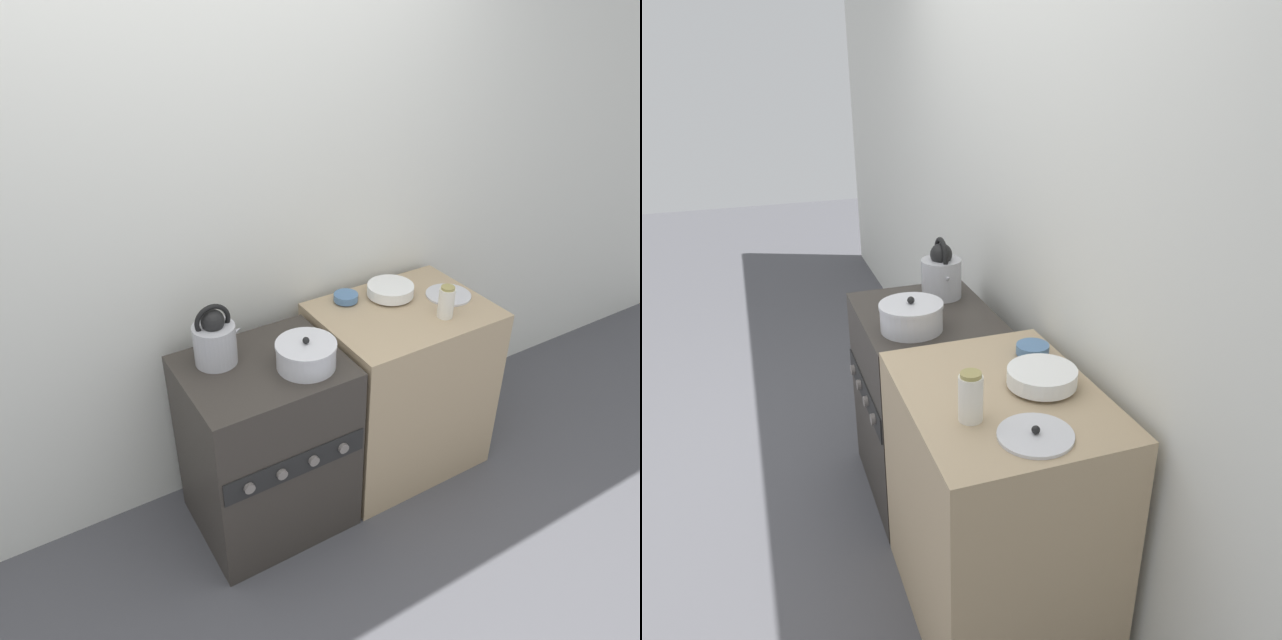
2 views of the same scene
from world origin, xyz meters
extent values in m
plane|color=#4C4C51|center=(0.00, 0.00, 0.00)|extent=(12.00, 12.00, 0.00)
cube|color=silver|center=(0.00, 0.66, 1.25)|extent=(7.00, 0.06, 2.50)
cube|color=#332D28|center=(0.00, 0.27, 0.43)|extent=(0.66, 0.54, 0.85)
cube|color=black|center=(0.00, 0.00, 0.53)|extent=(0.63, 0.01, 0.11)
cylinder|color=slate|center=(-0.21, -0.01, 0.53)|extent=(0.04, 0.02, 0.04)
cylinder|color=slate|center=(-0.07, -0.01, 0.53)|extent=(0.04, 0.02, 0.04)
cylinder|color=slate|center=(0.07, -0.01, 0.53)|extent=(0.04, 0.02, 0.04)
cylinder|color=slate|center=(0.21, -0.01, 0.53)|extent=(0.04, 0.02, 0.04)
cube|color=tan|center=(0.74, 0.30, 0.44)|extent=(0.78, 0.59, 0.88)
cylinder|color=#B2B2B7|center=(-0.15, 0.39, 0.94)|extent=(0.17, 0.17, 0.17)
sphere|color=black|center=(-0.15, 0.39, 1.05)|extent=(0.09, 0.09, 0.09)
torus|color=black|center=(-0.15, 0.39, 1.05)|extent=(0.15, 0.02, 0.15)
cone|color=#B2B2B7|center=(-0.07, 0.39, 0.96)|extent=(0.09, 0.04, 0.07)
cylinder|color=silver|center=(0.15, 0.17, 0.90)|extent=(0.24, 0.24, 0.09)
cylinder|color=silver|center=(0.15, 0.17, 0.96)|extent=(0.25, 0.25, 0.01)
sphere|color=black|center=(0.15, 0.17, 0.98)|extent=(0.03, 0.03, 0.03)
cylinder|color=white|center=(0.75, 0.43, 0.89)|extent=(0.10, 0.10, 0.01)
cylinder|color=white|center=(0.75, 0.43, 0.92)|extent=(0.22, 0.22, 0.05)
cylinder|color=#4C729E|center=(0.54, 0.49, 0.88)|extent=(0.05, 0.05, 0.01)
cylinder|color=#4C729E|center=(0.54, 0.49, 0.90)|extent=(0.11, 0.11, 0.03)
cylinder|color=silver|center=(0.85, 0.15, 0.95)|extent=(0.07, 0.07, 0.14)
cylinder|color=#998C4C|center=(0.85, 0.15, 1.02)|extent=(0.06, 0.06, 0.01)
cylinder|color=silver|center=(0.99, 0.29, 0.88)|extent=(0.21, 0.21, 0.01)
sphere|color=black|center=(0.99, 0.29, 0.90)|extent=(0.02, 0.02, 0.02)
camera|label=1|loc=(-0.86, -1.60, 2.31)|focal=35.00mm
camera|label=2|loc=(2.27, -0.37, 1.85)|focal=35.00mm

